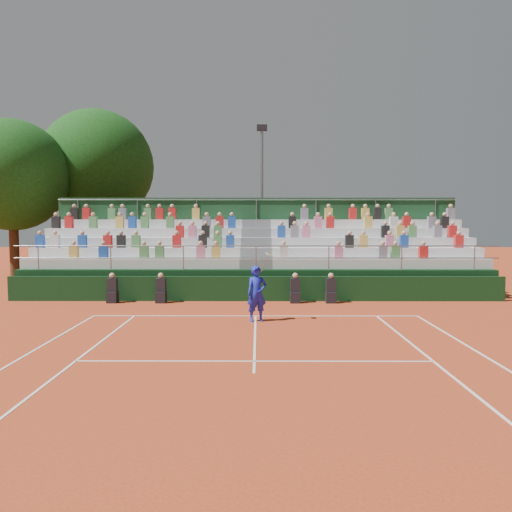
{
  "coord_description": "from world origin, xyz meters",
  "views": [
    {
      "loc": [
        0.09,
        -16.73,
        3.21
      ],
      "look_at": [
        0.0,
        3.5,
        1.8
      ],
      "focal_mm": 35.0,
      "sensor_mm": 36.0,
      "label": 1
    }
  ],
  "objects_px": {
    "tennis_player": "(257,294)",
    "tree_east": "(97,166)",
    "floodlight_mast": "(262,189)",
    "tree_west": "(12,175)"
  },
  "relations": [
    {
      "from": "tree_west",
      "to": "floodlight_mast",
      "type": "relative_size",
      "value": 1.0
    },
    {
      "from": "tree_west",
      "to": "floodlight_mast",
      "type": "height_order",
      "value": "floodlight_mast"
    },
    {
      "from": "tennis_player",
      "to": "tree_west",
      "type": "height_order",
      "value": "tree_west"
    },
    {
      "from": "tennis_player",
      "to": "tree_east",
      "type": "relative_size",
      "value": 0.22
    },
    {
      "from": "tennis_player",
      "to": "tree_east",
      "type": "xyz_separation_m",
      "value": [
        -9.91,
        15.14,
        5.69
      ]
    },
    {
      "from": "tennis_player",
      "to": "tree_east",
      "type": "height_order",
      "value": "tree_east"
    },
    {
      "from": "tree_west",
      "to": "floodlight_mast",
      "type": "distance_m",
      "value": 13.78
    },
    {
      "from": "tennis_player",
      "to": "floodlight_mast",
      "type": "height_order",
      "value": "floodlight_mast"
    },
    {
      "from": "tree_east",
      "to": "floodlight_mast",
      "type": "bearing_deg",
      "value": -10.4
    },
    {
      "from": "floodlight_mast",
      "to": "tree_east",
      "type": "bearing_deg",
      "value": 169.6
    }
  ]
}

